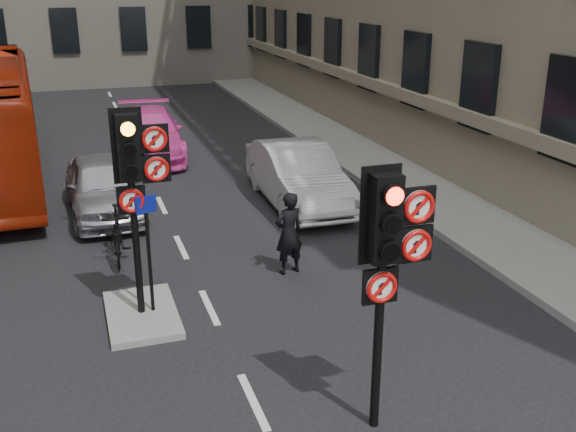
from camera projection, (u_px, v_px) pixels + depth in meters
pavement_right at (394, 169)px, 20.54m from camera, size 3.00×50.00×0.16m
centre_island at (142, 314)px, 11.82m from camera, size 1.20×2.00×0.12m
signal_near at (389, 246)px, 8.17m from camera, size 0.91×0.40×3.58m
signal_far at (135, 169)px, 10.94m from camera, size 0.91×0.40×3.58m
car_silver at (103, 186)px, 16.72m from camera, size 1.90×4.35×1.46m
car_white at (298, 175)px, 17.42m from camera, size 1.78×4.82×1.58m
car_pink at (149, 134)px, 22.05m from camera, size 2.47×5.33×1.51m
motorcycle at (117, 234)px, 14.09m from camera, size 0.68×1.90×1.12m
motorcyclist at (289, 233)px, 13.34m from camera, size 0.70×0.54×1.70m
info_sign at (148, 238)px, 11.38m from camera, size 0.36×0.15×2.13m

